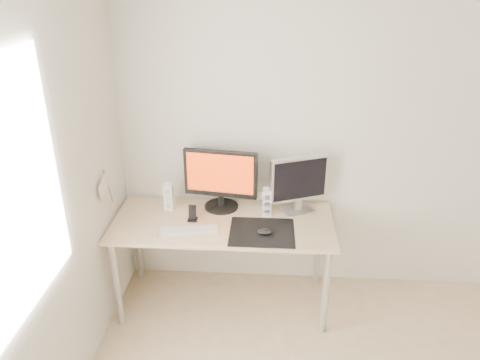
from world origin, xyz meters
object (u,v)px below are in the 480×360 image
object	(u,v)px
main_monitor	(221,178)
speaker_left	(169,197)
keyboard	(188,230)
phone_dock	(193,216)
mouse	(265,232)
speaker_right	(267,202)
second_monitor	(299,182)
desk	(223,230)

from	to	relation	value
main_monitor	speaker_left	distance (m)	0.42
keyboard	phone_dock	distance (m)	0.16
mouse	speaker_left	distance (m)	0.80
speaker_right	keyboard	distance (m)	0.62
second_monitor	phone_dock	size ratio (longest dim) A/B	3.50
mouse	desk	distance (m)	0.37
main_monitor	speaker_right	xyz separation A→B (m)	(0.35, -0.08, -0.15)
second_monitor	speaker_right	distance (m)	0.28
desk	speaker_right	size ratio (longest dim) A/B	7.70
speaker_right	phone_dock	xyz separation A→B (m)	(-0.54, -0.13, -0.07)
mouse	keyboard	world-z (taller)	mouse
second_monitor	speaker_right	size ratio (longest dim) A/B	2.09
second_monitor	keyboard	distance (m)	0.88
keyboard	speaker_right	bearing A→B (deg)	27.35
desk	keyboard	bearing A→B (deg)	-144.08
second_monitor	speaker_right	xyz separation A→B (m)	(-0.23, -0.07, -0.14)
speaker_left	keyboard	world-z (taller)	speaker_left
mouse	speaker_right	world-z (taller)	speaker_right
mouse	speaker_left	world-z (taller)	speaker_left
speaker_right	phone_dock	bearing A→B (deg)	-166.74
mouse	main_monitor	bearing A→B (deg)	132.56
second_monitor	phone_dock	world-z (taller)	second_monitor
desk	speaker_right	distance (m)	0.38
main_monitor	phone_dock	size ratio (longest dim) A/B	4.43
main_monitor	speaker_right	size ratio (longest dim) A/B	2.65
mouse	speaker_left	size ratio (longest dim) A/B	0.51
speaker_left	phone_dock	bearing A→B (deg)	-38.36
second_monitor	phone_dock	xyz separation A→B (m)	(-0.77, -0.20, -0.20)
mouse	speaker_right	distance (m)	0.30
speaker_right	speaker_left	bearing A→B (deg)	177.37
desk	speaker_left	distance (m)	0.48
keyboard	desk	bearing A→B (deg)	35.92
keyboard	speaker_left	bearing A→B (deg)	121.80
keyboard	second_monitor	bearing A→B (deg)	24.40
mouse	desk	world-z (taller)	mouse
keyboard	main_monitor	bearing A→B (deg)	61.59
main_monitor	speaker_left	xyz separation A→B (m)	(-0.39, -0.04, -0.15)
mouse	second_monitor	xyz separation A→B (m)	(0.24, 0.36, 0.22)
speaker_right	keyboard	xyz separation A→B (m)	(-0.54, -0.28, -0.10)
keyboard	phone_dock	world-z (taller)	phone_dock
main_monitor	speaker_left	size ratio (longest dim) A/B	2.65
desk	keyboard	world-z (taller)	keyboard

